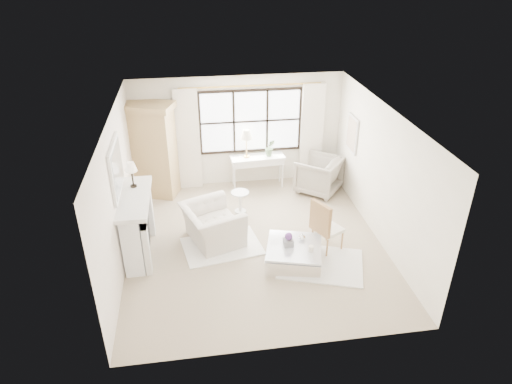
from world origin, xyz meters
TOP-DOWN VIEW (x-y plane):
  - floor at (0.00, 0.00)m, footprint 5.50×5.50m
  - ceiling at (0.00, 0.00)m, footprint 5.50×5.50m
  - wall_back at (0.00, 2.75)m, footprint 5.00×0.00m
  - wall_front at (0.00, -2.75)m, footprint 5.00×0.00m
  - wall_left at (-2.50, 0.00)m, footprint 0.00×5.50m
  - wall_right at (2.50, 0.00)m, footprint 0.00×5.50m
  - window_pane at (0.30, 2.73)m, footprint 2.40×0.02m
  - window_frame at (0.30, 2.72)m, footprint 2.50×0.04m
  - curtain_rod at (0.30, 2.67)m, footprint 3.30×0.04m
  - curtain_left at (-1.20, 2.65)m, footprint 0.55×0.10m
  - curtain_right at (1.80, 2.65)m, footprint 0.55×0.10m
  - fireplace at (-2.27, 0.00)m, footprint 0.58×1.66m
  - mirror_frame at (-2.47, 0.00)m, footprint 0.05×1.15m
  - mirror_glass at (-2.44, 0.00)m, footprint 0.02×1.00m
  - art_frame at (2.47, 1.70)m, footprint 0.04×0.62m
  - art_canvas at (2.45, 1.70)m, footprint 0.01×0.52m
  - mantel_lamp at (-2.27, 0.39)m, footprint 0.22×0.22m
  - armoire at (-2.03, 2.43)m, footprint 1.29×1.02m
  - console_table at (0.43, 2.44)m, footprint 1.33×0.54m
  - console_lamp at (0.16, 2.46)m, footprint 0.28×0.28m
  - orchid_plant at (0.73, 2.44)m, footprint 0.24×0.19m
  - side_table at (-0.15, 1.26)m, footprint 0.40×0.40m
  - rug_left at (-0.67, -0.03)m, footprint 1.66×1.30m
  - rug_right at (1.12, -0.88)m, footprint 1.84×1.60m
  - club_armchair at (-0.83, 0.21)m, footprint 1.36×1.45m
  - wingback_chair at (1.83, 1.96)m, footprint 1.33×1.33m
  - french_chair at (1.35, -0.41)m, footprint 0.65×0.65m
  - coffee_table at (0.62, -0.75)m, footprint 1.23×1.23m
  - planter_box at (0.52, -0.71)m, footprint 0.18×0.18m
  - planter_flowers at (0.52, -0.71)m, footprint 0.14×0.14m
  - pillar_candle at (0.88, -0.96)m, footprint 0.09×0.09m
  - coffee_vase at (0.82, -0.57)m, footprint 0.17×0.17m

SIDE VIEW (x-z plane):
  - floor at x=0.00m, z-range 0.00..0.00m
  - rug_left at x=-0.67m, z-range 0.00..0.03m
  - rug_right at x=1.12m, z-range 0.00..0.03m
  - coffee_table at x=0.62m, z-range -0.01..0.37m
  - french_chair at x=1.35m, z-range -0.23..0.85m
  - side_table at x=-0.15m, z-range 0.08..0.58m
  - club_armchair at x=-0.83m, z-range 0.00..0.76m
  - console_table at x=0.43m, z-range 0.00..0.80m
  - wingback_chair at x=1.83m, z-range 0.00..0.87m
  - pillar_candle at x=0.88m, z-range 0.38..0.50m
  - planter_box at x=0.52m, z-range 0.38..0.51m
  - coffee_vase at x=0.82m, z-range 0.38..0.51m
  - planter_flowers at x=0.52m, z-range 0.51..0.65m
  - fireplace at x=-2.27m, z-range 0.02..1.28m
  - orchid_plant at x=0.73m, z-range 0.80..1.23m
  - armoire at x=-2.03m, z-range 0.02..2.26m
  - curtain_left at x=-1.20m, z-range 0.00..2.47m
  - curtain_right at x=1.80m, z-range 0.00..2.47m
  - wall_left at x=-2.50m, z-range -1.40..4.10m
  - wall_right at x=2.50m, z-range -1.40..4.10m
  - wall_back at x=0.00m, z-range -1.15..3.85m
  - wall_front at x=0.00m, z-range -1.15..3.85m
  - console_lamp at x=0.16m, z-range 1.01..1.70m
  - art_frame at x=2.47m, z-range 1.14..1.96m
  - art_canvas at x=2.45m, z-range 1.19..1.91m
  - window_pane at x=0.30m, z-range 0.85..2.35m
  - window_frame at x=0.30m, z-range 0.85..2.35m
  - mantel_lamp at x=-2.27m, z-range 1.40..1.91m
  - mirror_frame at x=-2.47m, z-range 1.37..2.31m
  - mirror_glass at x=-2.44m, z-range 1.44..2.24m
  - curtain_rod at x=0.30m, z-range 2.45..2.49m
  - ceiling at x=0.00m, z-range 2.70..2.70m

